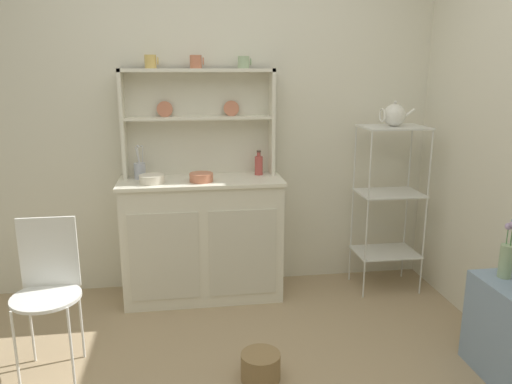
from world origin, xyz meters
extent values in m
cube|color=silver|center=(0.00, 1.62, 1.25)|extent=(3.84, 0.05, 2.50)
cube|color=silver|center=(-0.13, 1.37, 0.44)|extent=(1.10, 0.42, 0.87)
cube|color=beige|center=(-0.40, 1.16, 0.39)|extent=(0.46, 0.01, 0.61)
cube|color=beige|center=(0.13, 1.16, 0.39)|extent=(0.46, 0.01, 0.61)
cube|color=white|center=(-0.13, 1.37, 0.86)|extent=(1.13, 0.45, 0.02)
cube|color=silver|center=(-0.13, 1.57, 1.25)|extent=(1.06, 0.02, 0.75)
cube|color=silver|center=(-0.65, 1.49, 1.25)|extent=(0.02, 0.18, 0.75)
cube|color=silver|center=(0.38, 1.49, 1.25)|extent=(0.02, 0.18, 0.75)
cube|color=silver|center=(-0.13, 1.49, 1.28)|extent=(1.02, 0.16, 0.02)
cube|color=silver|center=(-0.13, 1.49, 1.61)|extent=(1.06, 0.18, 0.02)
cylinder|color=#C67556|center=(-0.36, 1.53, 1.34)|extent=(0.11, 0.03, 0.11)
cylinder|color=#C67556|center=(0.10, 1.53, 1.34)|extent=(0.11, 0.03, 0.11)
cylinder|color=silver|center=(1.01, 1.16, 0.61)|extent=(0.01, 0.01, 1.22)
cylinder|color=silver|center=(1.45, 1.16, 0.61)|extent=(0.01, 0.01, 1.22)
cylinder|color=silver|center=(1.01, 1.47, 0.61)|extent=(0.01, 0.01, 1.22)
cylinder|color=silver|center=(1.45, 1.47, 0.61)|extent=(0.01, 0.01, 1.22)
cube|color=silver|center=(1.23, 1.32, 1.22)|extent=(0.46, 0.33, 0.01)
cube|color=silver|center=(1.23, 1.32, 0.74)|extent=(0.46, 0.33, 0.01)
cube|color=silver|center=(1.23, 1.32, 0.28)|extent=(0.46, 0.33, 0.01)
cube|color=#849EBC|center=(1.44, 0.13, 0.27)|extent=(0.28, 0.48, 0.53)
cylinder|color=white|center=(-1.12, 0.39, 0.23)|extent=(0.01, 0.01, 0.45)
cylinder|color=white|center=(-0.85, 0.39, 0.23)|extent=(0.01, 0.01, 0.45)
cylinder|color=white|center=(-1.12, 0.66, 0.23)|extent=(0.01, 0.01, 0.45)
cylinder|color=white|center=(-0.85, 0.66, 0.23)|extent=(0.01, 0.01, 0.45)
cylinder|color=white|center=(-0.99, 0.52, 0.45)|extent=(0.36, 0.36, 0.02)
cube|color=white|center=(-0.99, 0.66, 0.65)|extent=(0.31, 0.02, 0.40)
cylinder|color=#93754C|center=(0.12, 0.30, 0.07)|extent=(0.21, 0.21, 0.15)
cylinder|color=#DBB760|center=(-0.44, 1.49, 1.66)|extent=(0.08, 0.08, 0.09)
torus|color=#DBB760|center=(-0.40, 1.49, 1.67)|extent=(0.01, 0.05, 0.05)
cylinder|color=#C67556|center=(-0.14, 1.49, 1.66)|extent=(0.08, 0.08, 0.09)
torus|color=#C67556|center=(-0.09, 1.49, 1.67)|extent=(0.01, 0.05, 0.05)
cylinder|color=#9EB78E|center=(0.19, 1.49, 1.66)|extent=(0.08, 0.08, 0.08)
torus|color=#9EB78E|center=(0.23, 1.49, 1.67)|extent=(0.01, 0.05, 0.05)
cylinder|color=silver|center=(-0.46, 1.29, 0.90)|extent=(0.17, 0.17, 0.06)
cylinder|color=#C67556|center=(-0.13, 1.29, 0.90)|extent=(0.16, 0.16, 0.06)
cylinder|color=#B74C47|center=(0.29, 1.45, 0.94)|extent=(0.06, 0.06, 0.13)
cylinder|color=#B74C47|center=(0.29, 1.45, 1.02)|extent=(0.03, 0.03, 0.03)
cylinder|color=#4C382D|center=(0.29, 1.45, 1.04)|extent=(0.03, 0.03, 0.01)
cylinder|color=#B2B7C6|center=(-0.55, 1.45, 0.93)|extent=(0.08, 0.08, 0.11)
cylinder|color=silver|center=(-0.55, 1.42, 1.01)|extent=(0.04, 0.01, 0.18)
ellipsoid|color=silver|center=(-0.55, 1.42, 1.11)|extent=(0.02, 0.01, 0.01)
cylinder|color=silver|center=(-0.55, 1.42, 1.01)|extent=(0.03, 0.01, 0.18)
ellipsoid|color=silver|center=(-0.55, 1.42, 1.10)|extent=(0.02, 0.01, 0.01)
cylinder|color=silver|center=(-0.53, 1.46, 1.01)|extent=(0.02, 0.04, 0.17)
ellipsoid|color=silver|center=(-0.53, 1.46, 1.10)|extent=(0.02, 0.01, 0.01)
sphere|color=white|center=(1.23, 1.32, 1.30)|extent=(0.16, 0.16, 0.16)
sphere|color=silver|center=(1.23, 1.32, 1.39)|extent=(0.02, 0.02, 0.02)
cylinder|color=white|center=(1.34, 1.32, 1.31)|extent=(0.09, 0.02, 0.07)
torus|color=white|center=(1.14, 1.32, 1.30)|extent=(0.01, 0.10, 0.10)
cylinder|color=#9EB78E|center=(1.44, 0.25, 0.62)|extent=(0.07, 0.07, 0.18)
cylinder|color=#4C844C|center=(1.44, 0.26, 0.75)|extent=(0.00, 0.01, 0.12)
sphere|color=#B79ECC|center=(1.44, 0.26, 0.81)|extent=(0.04, 0.04, 0.04)
cylinder|color=#4C844C|center=(1.45, 0.23, 0.77)|extent=(0.00, 0.01, 0.16)
cylinder|color=#4C844C|center=(1.44, 0.23, 0.76)|extent=(0.00, 0.01, 0.14)
camera|label=1|loc=(-0.24, -2.01, 1.62)|focal=34.77mm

